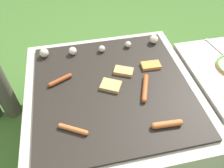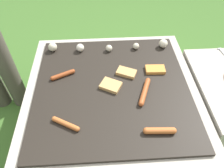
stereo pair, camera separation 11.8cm
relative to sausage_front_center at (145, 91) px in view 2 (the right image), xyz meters
The scene contains 10 objects.
ground_plane 0.49m from the sausage_front_center, 160.92° to the left, with size 14.00×14.00×0.00m, color #3D6628.
grill 0.30m from the sausage_front_center, 160.92° to the left, with size 0.95×0.95×0.44m.
sausage_back_center 0.47m from the sausage_front_center, 160.85° to the left, with size 0.14×0.08×0.03m.
sausage_mid_right 0.24m from the sausage_front_center, 82.96° to the right, with size 0.15×0.04×0.03m.
sausage_front_center is the anchor object (origin of this frame).
sausage_front_right 0.44m from the sausage_front_center, 156.64° to the right, with size 0.14×0.09×0.02m.
bread_slice_right 0.19m from the sausage_front_center, 162.40° to the left, with size 0.13×0.12×0.02m.
bread_slice_center 0.19m from the sausage_front_center, 61.85° to the left, with size 0.11×0.07×0.02m.
bread_slice_left 0.17m from the sausage_front_center, 117.52° to the left, with size 0.13×0.10×0.02m.
mushroom_row 0.43m from the sausage_front_center, 116.05° to the left, with size 0.77×0.07×0.06m.
Camera 2 is at (-0.05, -0.80, 1.33)m, focal length 35.00 mm.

